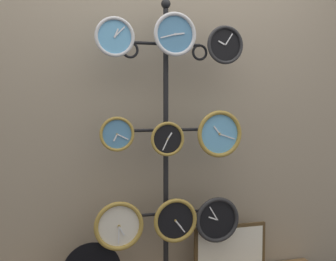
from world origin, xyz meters
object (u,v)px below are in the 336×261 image
Objects in this scene: clock_top_center at (175,34)px; clock_bottom_right at (217,220)px; clock_top_right at (225,45)px; clock_middle_right at (219,134)px; clock_bottom_left at (119,226)px; clock_top_left at (115,37)px; clock_bottom_center at (175,220)px; clock_middle_center at (167,139)px; clock_middle_left at (117,134)px; picture_frame at (230,250)px; display_stand at (166,209)px.

clock_top_center is 1.17m from clock_bottom_right.
clock_middle_right is at bearing -170.58° from clock_top_right.
clock_middle_right is at bearing 0.64° from clock_bottom_left.
clock_middle_right is 0.54m from clock_bottom_right.
clock_top_left reaches higher than clock_bottom_right.
clock_bottom_center is (0.36, -0.01, -1.09)m from clock_top_left.
clock_bottom_left is (-0.29, 0.00, -0.50)m from clock_middle_center.
clock_middle_left is at bearing 94.24° from clock_bottom_left.
clock_middle_center is 0.50m from clock_bottom_center.
picture_frame is (0.76, 0.08, -0.80)m from clock_middle_left.
clock_bottom_right is at bearing 179.64° from clock_middle_right.
clock_top_right is 0.47× the size of picture_frame.
clock_top_left is at bearing 179.03° from clock_middle_right.
clock_top_left is 1.27m from clock_bottom_right.
clock_middle_center is 0.71× the size of clock_middle_right.
picture_frame is (0.44, -0.01, -0.31)m from display_stand.
clock_top_right is 1.09m from clock_bottom_right.
clock_bottom_left is at bearing -179.36° from clock_middle_right.
clock_middle_left is 0.99× the size of clock_middle_center.
display_stand reaches higher than clock_bottom_center.
picture_frame is at bearing 44.34° from clock_top_right.
clock_middle_right is at bearing -142.55° from picture_frame.
clock_middle_center is 0.76× the size of clock_bottom_center.
clock_top_right is 0.68m from clock_middle_center.
clock_middle_left is (-0.34, 0.02, -0.58)m from clock_top_center.
picture_frame is at bearing 6.40° from clock_top_left.
clock_middle_center is 0.61m from clock_bottom_right.
clock_middle_right is (0.34, 0.01, 0.02)m from clock_middle_center.
clock_top_right is at bearing 1.63° from clock_bottom_center.
clock_bottom_center is (0.35, -0.02, -0.53)m from clock_middle_left.
picture_frame is (0.09, 0.09, -1.33)m from clock_top_right.
clock_bottom_right is at bearing -144.76° from picture_frame.
clock_bottom_left is at bearing -179.42° from clock_bottom_center.
clock_top_left is 0.45× the size of picture_frame.
clock_middle_center is 0.71× the size of clock_bottom_left.
clock_bottom_left is 1.01× the size of clock_bottom_right.
clock_middle_left is 0.83m from clock_bottom_right.
clock_bottom_left is at bearing -172.16° from picture_frame.
clock_middle_center is at bearing -169.40° from clock_top_center.
clock_middle_center reaches higher than picture_frame.
clock_top_center is 1.44m from picture_frame.
clock_bottom_left reaches higher than picture_frame.
clock_bottom_left reaches higher than clock_bottom_right.
display_stand reaches higher than clock_bottom_right.
clock_middle_center is 0.41× the size of picture_frame.
clock_top_center is 0.89× the size of clock_middle_right.
clock_bottom_center reaches higher than picture_frame.
picture_frame is at bearing 37.45° from clock_middle_right.
clock_top_center is (0.03, -0.10, 1.07)m from display_stand.
clock_middle_right is 1.01× the size of clock_bottom_right.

